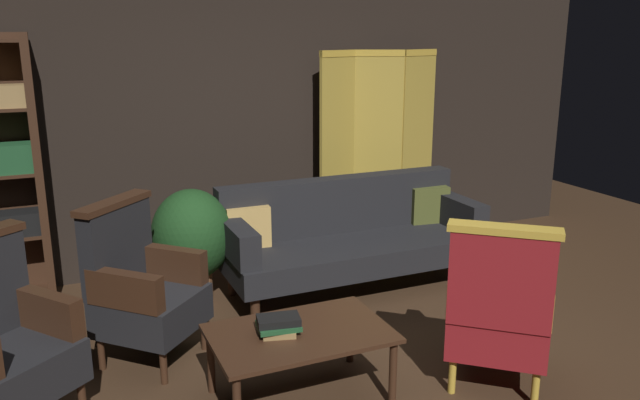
# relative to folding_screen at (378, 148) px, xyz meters

# --- Properties ---
(ground_plane) EXTENTS (10.00, 10.00, 0.00)m
(ground_plane) POSITION_rel_folding_screen_xyz_m (-1.23, -2.23, -0.99)
(ground_plane) COLOR #3D2819
(back_wall) EXTENTS (7.20, 0.10, 2.80)m
(back_wall) POSITION_rel_folding_screen_xyz_m (-1.23, 0.22, 0.41)
(back_wall) COLOR black
(back_wall) RESTS_ON ground_plane
(folding_screen) EXTENTS (1.28, 0.24, 1.90)m
(folding_screen) POSITION_rel_folding_screen_xyz_m (0.00, 0.00, 0.00)
(folding_screen) COLOR #B29338
(folding_screen) RESTS_ON ground_plane
(velvet_couch) EXTENTS (2.12, 0.78, 0.88)m
(velvet_couch) POSITION_rel_folding_screen_xyz_m (-0.68, -0.78, -0.53)
(velvet_couch) COLOR #382114
(velvet_couch) RESTS_ON ground_plane
(coffee_table) EXTENTS (1.00, 0.64, 0.42)m
(coffee_table) POSITION_rel_folding_screen_xyz_m (-1.69, -2.20, -0.61)
(coffee_table) COLOR #382114
(coffee_table) RESTS_ON ground_plane
(armchair_gilt_accent) EXTENTS (0.81, 0.81, 1.04)m
(armchair_gilt_accent) POSITION_rel_folding_screen_xyz_m (-0.57, -2.52, -0.50)
(armchair_gilt_accent) COLOR gold
(armchair_gilt_accent) RESTS_ON ground_plane
(armchair_wing_left) EXTENTS (0.81, 0.81, 1.04)m
(armchair_wing_left) POSITION_rel_folding_screen_xyz_m (-3.21, -1.79, -0.50)
(armchair_wing_left) COLOR #382114
(armchair_wing_left) RESTS_ON ground_plane
(armchair_wing_right) EXTENTS (0.82, 0.82, 1.04)m
(armchair_wing_right) POSITION_rel_folding_screen_xyz_m (-2.42, -1.35, -0.50)
(armchair_wing_right) COLOR #382114
(armchair_wing_right) RESTS_ON ground_plane
(potted_plant) EXTENTS (0.61, 0.61, 0.91)m
(potted_plant) POSITION_rel_folding_screen_xyz_m (-1.93, -0.61, -0.46)
(potted_plant) COLOR brown
(potted_plant) RESTS_ON ground_plane
(book_tan_leather) EXTENTS (0.22, 0.21, 0.03)m
(book_tan_leather) POSITION_rel_folding_screen_xyz_m (-1.80, -2.17, -0.55)
(book_tan_leather) COLOR #9E7A47
(book_tan_leather) RESTS_ON coffee_table
(book_green_cloth) EXTENTS (0.26, 0.20, 0.03)m
(book_green_cloth) POSITION_rel_folding_screen_xyz_m (-1.80, -2.17, -0.52)
(book_green_cloth) COLOR #1E4C28
(book_green_cloth) RESTS_ON book_tan_leather
(book_black_cloth) EXTENTS (0.26, 0.18, 0.04)m
(book_black_cloth) POSITION_rel_folding_screen_xyz_m (-1.80, -2.17, -0.48)
(book_black_cloth) COLOR black
(book_black_cloth) RESTS_ON book_green_cloth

